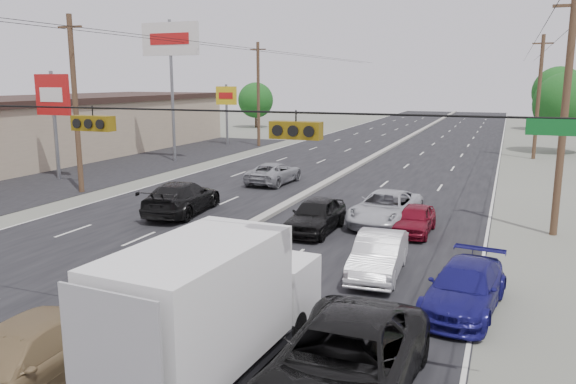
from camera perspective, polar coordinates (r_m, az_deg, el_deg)
name	(u,v)px	position (r m, az deg, el deg)	size (l,w,h in m)	color
ground	(61,333)	(16.10, -22.07, -13.10)	(200.00, 200.00, 0.00)	#606356
road_surface	(356,168)	(42.26, 6.92, 2.48)	(20.00, 160.00, 0.02)	black
center_median	(356,166)	(42.24, 6.92, 2.62)	(0.50, 160.00, 0.20)	gray
strip_mall	(34,131)	(51.00, -24.37, 5.67)	(12.00, 42.00, 4.60)	tan
parking_lot	(126,164)	(45.28, -16.13, 2.71)	(10.00, 42.00, 0.02)	black
utility_pole_left_b	(75,104)	(34.28, -20.79, 8.38)	(1.60, 0.30, 10.00)	#422D1E
utility_pole_left_c	(258,94)	(55.43, -3.03, 9.93)	(1.60, 0.30, 10.00)	#422D1E
utility_pole_right_b	(565,113)	(25.56, 26.29, 7.19)	(1.60, 0.30, 10.00)	#422D1E
utility_pole_right_c	(539,97)	(50.50, 24.10, 8.85)	(1.60, 0.30, 10.00)	#422D1E
traffic_signals	(90,121)	(13.84, -19.51, 6.79)	(25.00, 0.30, 0.54)	black
pole_sign_mid	(53,101)	(39.54, -22.76, 8.54)	(2.60, 0.25, 7.00)	slate
pole_sign_billboard	(170,48)	(45.88, -11.86, 14.13)	(5.00, 0.25, 11.00)	slate
pole_sign_far	(226,101)	(56.98, -6.27, 9.22)	(2.20, 0.25, 6.00)	slate
tree_left_far	(256,100)	(77.60, -3.30, 9.29)	(4.80, 4.80, 6.12)	#382619
tree_right_mid	(566,104)	(55.67, 26.43, 8.00)	(5.60, 5.60, 7.14)	#382619
tree_right_far	(558,92)	(80.65, 25.77, 9.17)	(6.40, 6.40, 8.16)	#382619
box_truck	(215,306)	(12.50, -7.44, -11.39)	(2.58, 6.38, 3.17)	black
tan_sedan	(18,363)	(13.25, -25.71, -15.35)	(2.06, 5.07, 1.47)	olive
red_sedan	(207,256)	(18.92, -8.26, -6.49)	(1.45, 4.15, 1.37)	maroon
black_suv	(344,365)	(11.82, 5.68, -17.06)	(2.73, 5.92, 1.64)	black
queue_car_a	(316,215)	(24.06, 2.84, -2.39)	(1.74, 4.32, 1.47)	black
queue_car_b	(379,255)	(19.02, 9.19, -6.38)	(1.48, 4.23, 1.39)	silver
queue_car_c	(385,208)	(25.74, 9.86, -1.65)	(2.42, 5.25, 1.46)	#B1B2B9
queue_car_d	(465,288)	(16.82, 17.51, -9.30)	(1.85, 4.55, 1.32)	navy
queue_car_e	(415,220)	(24.40, 12.76, -2.76)	(1.45, 3.60, 1.23)	maroon
oncoming_near	(182,198)	(27.77, -10.72, -0.59)	(2.22, 5.47, 1.59)	black
oncoming_far	(274,173)	(35.36, -1.41, 1.92)	(2.20, 4.76, 1.32)	gray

